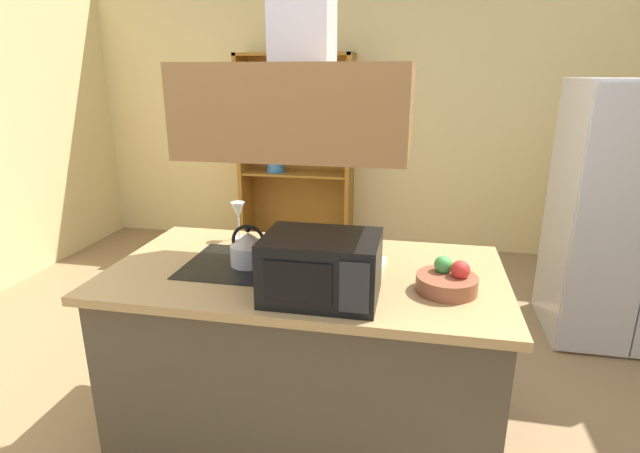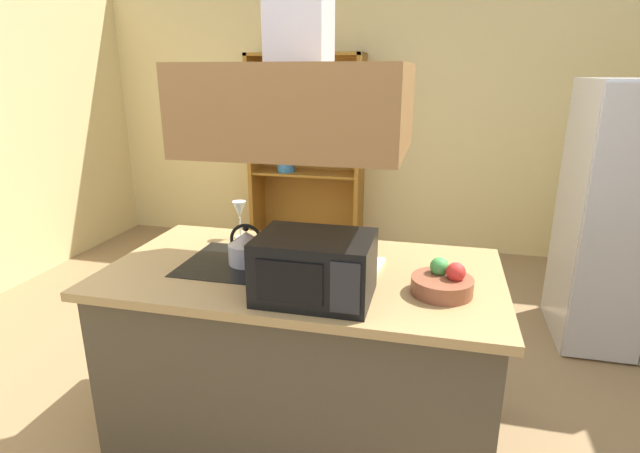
% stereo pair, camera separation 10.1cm
% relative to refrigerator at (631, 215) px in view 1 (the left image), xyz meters
% --- Properties ---
extents(ground_plane, '(7.80, 7.80, 0.00)m').
position_rel_refrigerator_xyz_m(ground_plane, '(-1.86, -1.36, -0.87)').
color(ground_plane, olive).
extents(wall_back, '(6.00, 0.12, 2.70)m').
position_rel_refrigerator_xyz_m(wall_back, '(-1.86, 1.64, 0.48)').
color(wall_back, '#E7CF89').
rests_on(wall_back, ground).
extents(kitchen_island, '(1.82, 0.99, 0.90)m').
position_rel_refrigerator_xyz_m(kitchen_island, '(-1.89, -1.41, -0.42)').
color(kitchen_island, '#493F2F').
rests_on(kitchen_island, ground).
extents(range_hood, '(0.90, 0.70, 1.25)m').
position_rel_refrigerator_xyz_m(range_hood, '(-1.89, -1.41, 0.88)').
color(range_hood, olive).
extents(refrigerator, '(0.90, 0.77, 1.74)m').
position_rel_refrigerator_xyz_m(refrigerator, '(0.00, 0.00, 0.00)').
color(refrigerator, '#BABABC').
rests_on(refrigerator, ground).
extents(dish_cabinet, '(1.14, 0.40, 1.95)m').
position_rel_refrigerator_xyz_m(dish_cabinet, '(-2.63, 1.43, -0.01)').
color(dish_cabinet, '#97621F').
rests_on(dish_cabinet, ground).
extents(kettle, '(0.18, 0.18, 0.20)m').
position_rel_refrigerator_xyz_m(kettle, '(-2.16, -1.41, 0.11)').
color(kettle, '#B3B4C6').
rests_on(kettle, kitchen_island).
extents(cutting_board, '(0.36, 0.27, 0.02)m').
position_rel_refrigerator_xyz_m(cutting_board, '(-1.71, -1.33, 0.04)').
color(cutting_board, white).
rests_on(cutting_board, kitchen_island).
extents(microwave, '(0.46, 0.35, 0.26)m').
position_rel_refrigerator_xyz_m(microwave, '(-1.76, -1.69, 0.16)').
color(microwave, black).
rests_on(microwave, kitchen_island).
extents(wine_glass_on_counter, '(0.08, 0.08, 0.21)m').
position_rel_refrigerator_xyz_m(wine_glass_on_counter, '(-2.35, -1.05, 0.18)').
color(wine_glass_on_counter, silver).
rests_on(wine_glass_on_counter, kitchen_island).
extents(fruit_bowl, '(0.25, 0.25, 0.14)m').
position_rel_refrigerator_xyz_m(fruit_bowl, '(-1.25, -1.53, 0.08)').
color(fruit_bowl, brown).
rests_on(fruit_bowl, kitchen_island).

